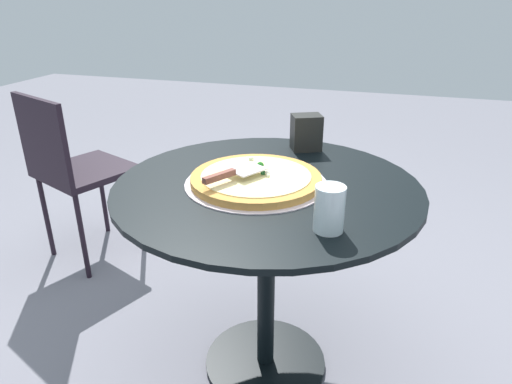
% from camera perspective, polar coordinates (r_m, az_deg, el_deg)
% --- Properties ---
extents(ground_plane, '(10.00, 10.00, 0.00)m').
position_cam_1_polar(ground_plane, '(1.79, 1.16, -20.48)').
color(ground_plane, slate).
extents(patio_table, '(0.93, 0.93, 0.71)m').
position_cam_1_polar(patio_table, '(1.46, 1.34, -4.65)').
color(patio_table, black).
rests_on(patio_table, ground).
extents(pizza_on_tray, '(0.43, 0.43, 0.05)m').
position_cam_1_polar(pizza_on_tray, '(1.38, 0.00, 1.62)').
color(pizza_on_tray, silver).
rests_on(pizza_on_tray, patio_table).
extents(pizza_server, '(0.15, 0.21, 0.02)m').
position_cam_1_polar(pizza_server, '(1.33, -2.92, 2.39)').
color(pizza_server, silver).
rests_on(pizza_server, pizza_on_tray).
extents(drinking_cup, '(0.07, 0.07, 0.12)m').
position_cam_1_polar(drinking_cup, '(1.11, 9.14, -2.08)').
color(drinking_cup, white).
rests_on(drinking_cup, patio_table).
extents(napkin_dispenser, '(0.13, 0.12, 0.13)m').
position_cam_1_polar(napkin_dispenser, '(1.68, 6.29, 7.40)').
color(napkin_dispenser, black).
rests_on(napkin_dispenser, patio_table).
extents(patio_chair_far, '(0.50, 0.50, 0.84)m').
position_cam_1_polar(patio_chair_far, '(2.30, -22.02, 3.16)').
color(patio_chair_far, black).
rests_on(patio_chair_far, ground).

